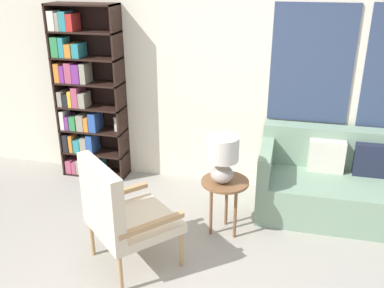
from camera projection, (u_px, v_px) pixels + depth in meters
The scene contains 6 objects.
wall_back at pixel (225, 69), 4.66m from camera, with size 6.40×0.08×2.70m.
bookshelf at pixel (83, 99), 4.99m from camera, with size 0.78×0.30×2.03m.
armchair at pixel (119, 211), 3.49m from camera, with size 0.92×0.92×1.00m.
couch at pixel (347, 185), 4.38m from camera, with size 1.78×0.84×0.84m.
side_table at pixel (225, 188), 3.99m from camera, with size 0.44×0.44×0.56m.
table_lamp at pixel (223, 156), 3.83m from camera, with size 0.29×0.29×0.45m.
Camera 1 is at (0.78, -2.55, 2.39)m, focal length 40.00 mm.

